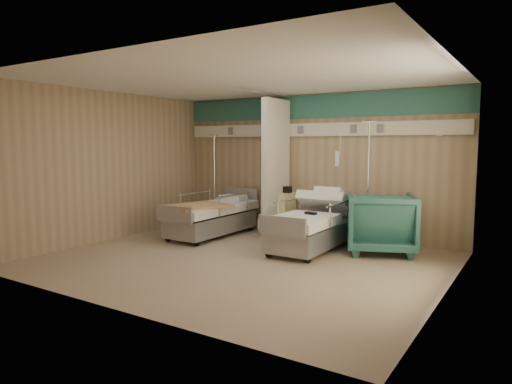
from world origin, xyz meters
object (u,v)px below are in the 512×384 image
bed_left (211,220)px  iv_stand_right (367,221)px  bedside_cabinet (280,213)px  visitor_armchair (381,223)px  bed_right (312,231)px  iv_stand_left (215,208)px

bed_left → iv_stand_right: size_ratio=0.97×
bed_left → bedside_cabinet: size_ratio=2.54×
visitor_armchair → iv_stand_right: size_ratio=0.50×
bed_left → visitor_armchair: bearing=7.0°
bed_right → iv_stand_left: iv_stand_left is taller
bed_right → iv_stand_right: size_ratio=0.97×
bedside_cabinet → iv_stand_left: iv_stand_left is taller
bedside_cabinet → iv_stand_left: 1.59m
bedside_cabinet → iv_stand_left: (-1.58, -0.10, -0.01)m
bed_left → iv_stand_right: 3.01m
bedside_cabinet → iv_stand_right: size_ratio=0.38×
bedside_cabinet → visitor_armchair: 2.28m
bedside_cabinet → iv_stand_left: size_ratio=0.42×
bed_right → iv_stand_right: (0.71, 0.76, 0.14)m
visitor_armchair → iv_stand_left: bearing=-28.1°
bed_left → visitor_armchair: 3.31m
bed_right → bedside_cabinet: size_ratio=2.54×
bedside_cabinet → bed_left: bearing=-139.4°
bedside_cabinet → iv_stand_right: bearing=-4.3°
iv_stand_right → bed_right: bearing=-133.2°
iv_stand_right → bedside_cabinet: bearing=175.7°
bedside_cabinet → bed_right: bearing=-38.0°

